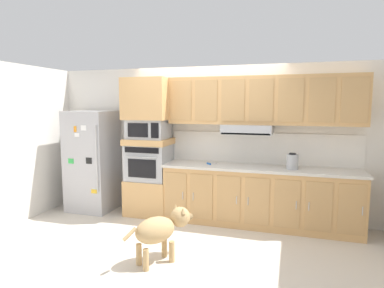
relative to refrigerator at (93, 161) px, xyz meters
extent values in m
plane|color=beige|center=(2.02, -0.68, -0.88)|extent=(9.60, 9.60, 0.00)
cube|color=silver|center=(2.02, 0.43, 0.37)|extent=(6.20, 0.12, 2.50)
cube|color=silver|center=(-0.78, -0.68, 0.37)|extent=(0.12, 7.10, 2.50)
cube|color=#ADADB2|center=(0.00, 0.00, 0.00)|extent=(0.76, 0.70, 1.76)
cylinder|color=silver|center=(0.33, -0.37, 0.10)|extent=(0.02, 0.02, 1.10)
cube|color=black|center=(0.17, -0.35, 0.06)|extent=(0.11, 0.01, 0.10)
cube|color=gold|center=(0.25, -0.35, -0.45)|extent=(0.11, 0.01, 0.07)
cube|color=white|center=(-0.04, -0.35, 0.49)|extent=(0.09, 0.01, 0.06)
cube|color=green|center=(-0.18, -0.35, 0.04)|extent=(0.10, 0.01, 0.09)
cube|color=white|center=(0.09, -0.35, 0.61)|extent=(0.10, 0.01, 0.09)
cube|color=orange|center=(-0.07, -0.35, 0.58)|extent=(0.05, 0.01, 0.10)
cube|color=tan|center=(1.07, 0.07, -0.58)|extent=(0.74, 0.62, 0.60)
cube|color=#A8AAAF|center=(1.07, 0.07, 0.02)|extent=(0.70, 0.58, 0.60)
cube|color=black|center=(1.07, -0.23, -0.04)|extent=(0.49, 0.01, 0.30)
cube|color=black|center=(1.07, -0.23, 0.26)|extent=(0.60, 0.01, 0.09)
cylinder|color=#A8AAAF|center=(1.07, -0.25, 0.15)|extent=(0.56, 0.02, 0.02)
cube|color=tan|center=(1.07, 0.07, 0.37)|extent=(0.74, 0.62, 0.10)
cube|color=#A8AAAF|center=(1.07, 0.07, 0.58)|extent=(0.64, 0.53, 0.32)
cube|color=black|center=(1.00, -0.20, 0.58)|extent=(0.35, 0.01, 0.22)
cube|color=black|center=(1.29, -0.20, 0.58)|extent=(0.13, 0.01, 0.24)
cube|color=tan|center=(1.07, 0.07, 1.08)|extent=(0.74, 0.62, 0.68)
cube|color=tan|center=(2.92, 0.07, -0.44)|extent=(2.95, 0.60, 0.88)
cube|color=tan|center=(1.65, -0.24, -0.42)|extent=(0.35, 0.01, 0.70)
cylinder|color=#BCBCC1|center=(1.78, -0.25, -0.42)|extent=(0.01, 0.01, 0.12)
cube|color=tan|center=(2.07, -0.24, -0.42)|extent=(0.35, 0.01, 0.70)
cylinder|color=#BCBCC1|center=(1.95, -0.25, -0.42)|extent=(0.01, 0.01, 0.12)
cube|color=tan|center=(2.49, -0.24, -0.42)|extent=(0.35, 0.01, 0.70)
cylinder|color=#BCBCC1|center=(2.62, -0.25, -0.42)|extent=(0.01, 0.01, 0.12)
cube|color=tan|center=(2.92, -0.24, -0.42)|extent=(0.35, 0.01, 0.70)
cylinder|color=#BCBCC1|center=(2.79, -0.25, -0.42)|extent=(0.01, 0.01, 0.12)
cube|color=tan|center=(3.34, -0.24, -0.42)|extent=(0.35, 0.01, 0.70)
cylinder|color=#BCBCC1|center=(3.46, -0.25, -0.42)|extent=(0.01, 0.01, 0.12)
cube|color=tan|center=(3.76, -0.24, -0.42)|extent=(0.35, 0.01, 0.70)
cylinder|color=#BCBCC1|center=(3.63, -0.25, -0.42)|extent=(0.01, 0.01, 0.12)
cube|color=tan|center=(4.18, -0.24, -0.42)|extent=(0.35, 0.01, 0.70)
cylinder|color=#BCBCC1|center=(4.31, -0.25, -0.42)|extent=(0.01, 0.01, 0.12)
cube|color=beige|center=(2.92, 0.07, 0.02)|extent=(2.99, 0.64, 0.04)
cube|color=white|center=(2.92, 0.36, 0.29)|extent=(2.99, 0.02, 0.50)
cube|color=tan|center=(2.92, 0.20, 1.05)|extent=(2.95, 0.34, 0.74)
cube|color=#A8AAAF|center=(2.71, 0.13, 0.61)|extent=(0.76, 0.48, 0.14)
cube|color=black|center=(2.71, -0.09, 0.55)|extent=(0.72, 0.04, 0.02)
cube|color=tan|center=(1.65, 0.02, 1.05)|extent=(0.35, 0.01, 0.63)
cube|color=tan|center=(2.07, 0.02, 1.05)|extent=(0.35, 0.01, 0.63)
cube|color=tan|center=(2.49, 0.02, 1.05)|extent=(0.35, 0.01, 0.63)
cube|color=tan|center=(2.92, 0.02, 1.05)|extent=(0.35, 0.01, 0.63)
cube|color=tan|center=(3.34, 0.02, 1.05)|extent=(0.35, 0.01, 0.63)
cube|color=tan|center=(3.76, 0.02, 1.05)|extent=(0.35, 0.01, 0.63)
cube|color=tan|center=(4.18, 0.02, 1.05)|extent=(0.35, 0.01, 0.63)
cylinder|color=blue|center=(2.12, 0.02, 0.05)|extent=(0.09, 0.09, 0.03)
cylinder|color=silver|center=(2.20, 0.10, 0.05)|extent=(0.09, 0.09, 0.01)
cylinder|color=#A8AAAF|center=(3.39, 0.02, 0.15)|extent=(0.17, 0.17, 0.22)
cylinder|color=black|center=(3.39, 0.02, 0.27)|extent=(0.10, 0.10, 0.02)
ellipsoid|color=tan|center=(1.88, -1.56, -0.47)|extent=(0.54, 0.58, 0.31)
sphere|color=tan|center=(2.09, -1.28, -0.39)|extent=(0.25, 0.25, 0.25)
ellipsoid|color=olive|center=(2.16, -1.18, -0.41)|extent=(0.16, 0.17, 0.09)
cone|color=tan|center=(2.01, -1.24, -0.28)|extent=(0.07, 0.07, 0.08)
cone|color=tan|center=(2.15, -1.34, -0.28)|extent=(0.07, 0.07, 0.08)
cylinder|color=tan|center=(1.69, -1.83, -0.44)|extent=(0.14, 0.17, 0.14)
cylinder|color=tan|center=(1.91, -1.37, -0.75)|extent=(0.07, 0.07, 0.25)
cylinder|color=tan|center=(2.05, -1.47, -0.75)|extent=(0.07, 0.07, 0.25)
cylinder|color=tan|center=(1.71, -1.65, -0.75)|extent=(0.07, 0.07, 0.25)
cylinder|color=tan|center=(1.84, -1.75, -0.75)|extent=(0.07, 0.07, 0.25)
camera|label=1|loc=(3.37, -4.93, 0.98)|focal=30.44mm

